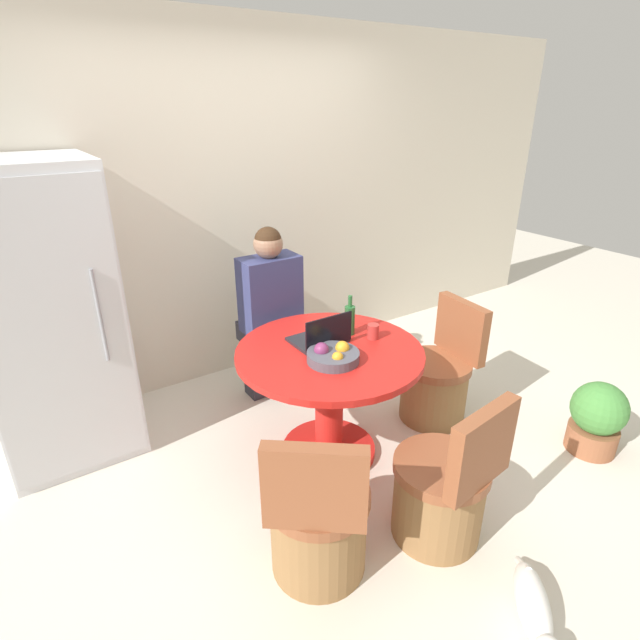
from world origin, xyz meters
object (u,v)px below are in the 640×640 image
Objects in this scene: dining_table at (329,385)px; bottle at (350,319)px; fruit_bowl at (333,355)px; person_seated at (268,310)px; chair_near_left_corner at (318,524)px; potted_plant at (597,417)px; refrigerator at (48,319)px; chair_right_side at (437,382)px; cat at (534,608)px; laptop at (321,337)px; chair_near_camera at (443,492)px.

bottle is (0.22, 0.11, 0.34)m from dining_table.
person_seated is at bearing 85.19° from fruit_bowl.
bottle reaches higher than chair_near_left_corner.
bottle is at bearing 107.61° from person_seated.
potted_plant is (1.19, -1.01, -0.59)m from bottle.
potted_plant is (2.72, -1.88, -0.65)m from refrigerator.
chair_right_side is at bearing 134.49° from person_seated.
person_seated is at bearing -136.90° from cat.
laptop is at bearing 87.45° from dining_table.
refrigerator reaches higher than dining_table.
dining_table is 0.80m from person_seated.
chair_near_left_corner reaches higher than cat.
chair_near_left_corner is at bearing -22.39° from chair_near_camera.
chair_near_camera is 1.97× the size of cat.
fruit_bowl is at bearing 85.19° from person_seated.
chair_near_left_corner is at bearing -61.33° from chair_right_side.
dining_table is 2.57× the size of cat.
fruit_bowl reaches higher than dining_table.
dining_table reaches higher than potted_plant.
bottle is (0.22, 0.01, 0.06)m from laptop.
dining_table reaches higher than cat.
person_seated is (0.54, 1.44, 0.43)m from chair_near_left_corner.
cat is at bearing -24.74° from chair_right_side.
dining_table is 4.35× the size of bottle.
fruit_bowl is at bearing -92.01° from chair_near_left_corner.
person_seated is 0.67m from laptop.
chair_near_left_corner is 0.64× the size of person_seated.
person_seated is at bearing 129.86° from potted_plant.
refrigerator is 3.77× the size of potted_plant.
refrigerator reaches higher than person_seated.
person_seated is 5.21× the size of bottle.
refrigerator reaches higher than chair_near_camera.
bottle is at bearing -95.78° from chair_near_left_corner.
chair_right_side is at bearing -141.06° from chair_near_camera.
cat is 1.44m from potted_plant.
cat is at bearing -87.08° from dining_table.
cat is (0.07, -1.51, -0.68)m from laptop.
bottle is (1.53, -0.87, -0.06)m from refrigerator.
chair_near_left_corner is 2.88× the size of fruit_bowl.
bottle is at bearing 25.70° from dining_table.
potted_plant is at bearing 129.86° from person_seated.
potted_plant reaches higher than cat.
potted_plant is (1.41, -0.90, -0.25)m from dining_table.
bottle is at bearing -144.12° from cat.
chair_near_left_corner is (-0.53, -0.67, -0.22)m from dining_table.
person_seated is 2.27m from cat.
bottle is at bearing -104.05° from chair_near_camera.
fruit_bowl is (1.25, -1.10, -0.12)m from refrigerator.
fruit_bowl is 1.16× the size of bottle.
refrigerator is at bearing 150.32° from bottle.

